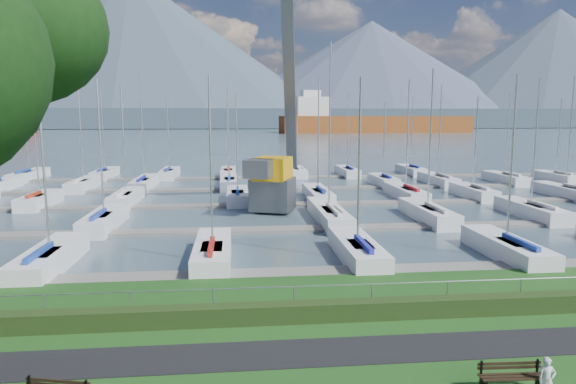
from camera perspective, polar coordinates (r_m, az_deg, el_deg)
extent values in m
cube|color=black|center=(17.40, 5.26, -17.23)|extent=(160.00, 2.00, 0.04)
cube|color=#465A66|center=(278.50, -5.22, 6.79)|extent=(800.00, 540.00, 0.20)
cube|color=#223513|center=(19.61, 3.78, -13.08)|extent=(80.00, 0.70, 0.70)
cylinder|color=gray|center=(19.68, 3.61, -10.35)|extent=(80.00, 0.04, 0.04)
cube|color=#3F4F5C|center=(348.39, -5.37, 8.17)|extent=(900.00, 80.00, 12.00)
cone|color=#3D4A59|center=(428.31, -16.70, 14.81)|extent=(340.00, 340.00, 115.00)
cone|color=#454E65|center=(444.43, 9.17, 12.87)|extent=(300.00, 300.00, 85.00)
cone|color=#3D4A5A|center=(523.56, 27.61, 12.17)|extent=(320.00, 320.00, 100.00)
cube|color=slate|center=(25.77, 1.37, -9.07)|extent=(90.00, 1.60, 0.25)
cube|color=slate|center=(35.37, -0.66, -4.21)|extent=(90.00, 1.60, 0.25)
cube|color=slate|center=(45.15, -1.80, -1.44)|extent=(90.00, 1.60, 0.25)
cube|color=slate|center=(55.01, -2.54, 0.34)|extent=(90.00, 1.60, 0.25)
cube|color=slate|center=(64.91, -3.05, 1.58)|extent=(90.00, 1.60, 0.25)
cube|color=black|center=(15.79, -26.80, -18.38)|extent=(0.06, 0.06, 0.40)
cube|color=black|center=(15.35, -24.20, -18.63)|extent=(1.75, 0.48, 0.08)
cube|color=black|center=(15.91, 20.69, -17.79)|extent=(0.05, 0.05, 0.40)
cube|color=black|center=(16.63, 26.19, -18.55)|extent=(0.08, 0.40, 0.45)
cube|color=black|center=(16.59, 25.97, -16.98)|extent=(0.05, 0.05, 0.40)
cube|color=black|center=(16.06, 23.90, -18.51)|extent=(1.80, 0.17, 0.04)
cube|color=black|center=(16.18, 23.65, -18.29)|extent=(1.80, 0.17, 0.04)
cube|color=black|center=(16.29, 23.40, -18.07)|extent=(1.80, 0.17, 0.04)
cube|color=black|center=(16.26, 23.35, -17.46)|extent=(1.80, 0.11, 0.08)
cube|color=black|center=(16.21, 23.38, -17.08)|extent=(1.80, 0.11, 0.08)
imported|color=silver|center=(16.28, 26.84, -17.65)|extent=(0.50, 0.38, 1.25)
sphere|color=black|center=(14.46, -28.41, 15.87)|extent=(4.49, 4.49, 4.49)
cube|color=#525559|center=(42.11, -1.71, -0.20)|extent=(4.08, 4.08, 2.60)
cube|color=#E7A10D|center=(41.85, -1.72, 2.64)|extent=(3.58, 4.07, 1.80)
cube|color=#585B60|center=(46.52, 0.10, 14.33)|extent=(2.80, 11.23, 19.89)
cube|color=slate|center=(39.77, -3.24, 2.61)|extent=(2.62, 2.74, 1.40)
cube|color=brown|center=(246.38, 9.71, 7.17)|extent=(90.56, 23.89, 10.00)
cube|color=silver|center=(237.85, 2.52, 9.05)|extent=(14.90, 14.90, 12.00)
cube|color=silver|center=(238.02, 2.53, 10.73)|extent=(8.51, 8.51, 4.00)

